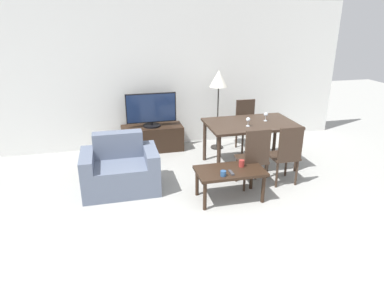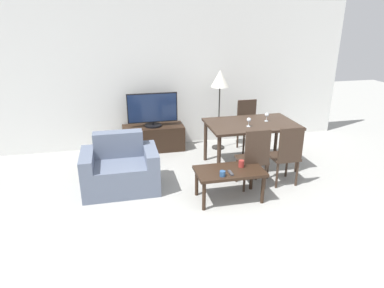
% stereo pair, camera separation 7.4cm
% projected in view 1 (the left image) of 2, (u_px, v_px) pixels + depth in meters
% --- Properties ---
extents(ground_plane, '(18.00, 18.00, 0.00)m').
position_uv_depth(ground_plane, '(239.00, 260.00, 3.63)').
color(ground_plane, '#9E9E99').
extents(wall_back, '(6.90, 0.06, 2.70)m').
position_uv_depth(wall_back, '(173.00, 76.00, 6.49)').
color(wall_back, white).
rests_on(wall_back, ground_plane).
extents(armchair, '(1.08, 0.72, 0.82)m').
position_uv_depth(armchair, '(120.00, 170.00, 5.00)').
color(armchair, slate).
rests_on(armchair, ground_plane).
extents(tv_stand, '(1.14, 0.47, 0.47)m').
position_uv_depth(tv_stand, '(152.00, 138.00, 6.50)').
color(tv_stand, black).
rests_on(tv_stand, ground_plane).
extents(tv, '(0.93, 0.32, 0.63)m').
position_uv_depth(tv, '(151.00, 110.00, 6.30)').
color(tv, black).
rests_on(tv, tv_stand).
extents(coffee_table, '(0.94, 0.52, 0.45)m').
position_uv_depth(coffee_table, '(230.00, 174.00, 4.70)').
color(coffee_table, black).
rests_on(coffee_table, ground_plane).
extents(dining_table, '(1.46, 0.92, 0.77)m').
position_uv_depth(dining_table, '(250.00, 127.00, 5.67)').
color(dining_table, '#38281E').
rests_on(dining_table, ground_plane).
extents(dining_chair_near, '(0.40, 0.40, 0.94)m').
position_uv_depth(dining_chair_near, '(254.00, 156.00, 4.97)').
color(dining_chair_near, '#38281E').
rests_on(dining_chair_near, ground_plane).
extents(dining_chair_far, '(0.40, 0.40, 0.94)m').
position_uv_depth(dining_chair_far, '(247.00, 123.00, 6.49)').
color(dining_chair_far, '#38281E').
rests_on(dining_chair_far, ground_plane).
extents(dining_chair_near_right, '(0.40, 0.40, 0.94)m').
position_uv_depth(dining_chair_near_right, '(286.00, 153.00, 5.08)').
color(dining_chair_near_right, '#38281E').
rests_on(dining_chair_near_right, ground_plane).
extents(floor_lamp, '(0.33, 0.33, 1.50)m').
position_uv_depth(floor_lamp, '(219.00, 82.00, 6.23)').
color(floor_lamp, black).
rests_on(floor_lamp, ground_plane).
extents(remote_primary, '(0.04, 0.15, 0.02)m').
position_uv_depth(remote_primary, '(231.00, 173.00, 4.57)').
color(remote_primary, '#38383D').
rests_on(remote_primary, coffee_table).
extents(cup_white_near, '(0.08, 0.08, 0.07)m').
position_uv_depth(cup_white_near, '(223.00, 173.00, 4.48)').
color(cup_white_near, navy).
rests_on(cup_white_near, coffee_table).
extents(cup_colored_far, '(0.08, 0.08, 0.10)m').
position_uv_depth(cup_colored_far, '(242.00, 163.00, 4.76)').
color(cup_colored_far, maroon).
rests_on(cup_colored_far, coffee_table).
extents(wine_glass_left, '(0.07, 0.07, 0.15)m').
position_uv_depth(wine_glass_left, '(266.00, 115.00, 5.69)').
color(wine_glass_left, silver).
rests_on(wine_glass_left, dining_table).
extents(wine_glass_center, '(0.07, 0.07, 0.15)m').
position_uv_depth(wine_glass_center, '(248.00, 120.00, 5.42)').
color(wine_glass_center, silver).
rests_on(wine_glass_center, dining_table).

